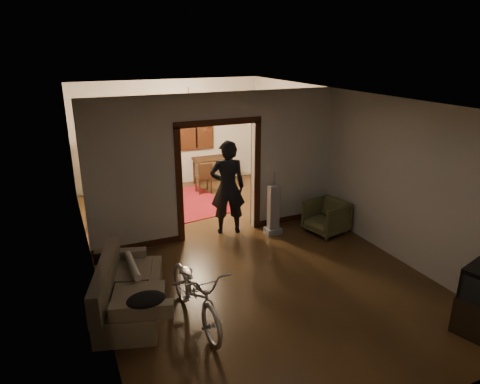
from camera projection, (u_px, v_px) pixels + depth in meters
floor at (234, 247)px, 8.07m from camera, size 5.00×8.50×0.01m
ceiling at (233, 97)px, 7.16m from camera, size 5.00×8.50×0.01m
wall_back at (170, 134)px, 11.29m from camera, size 5.00×0.02×2.80m
wall_left at (86, 195)px, 6.66m from camera, size 0.02×8.50×2.80m
wall_right at (348, 162)px, 8.58m from camera, size 0.02×8.50×2.80m
partition_wall at (218, 166)px, 8.27m from camera, size 5.00×0.14×2.80m
door_casing at (218, 181)px, 8.36m from camera, size 1.74×0.20×2.32m
far_window at (196, 126)px, 11.48m from camera, size 0.98×0.06×1.28m
chandelier at (189, 105)px, 9.47m from camera, size 0.24×0.24×0.24m
light_switch at (268, 168)px, 8.65m from camera, size 0.08×0.01×0.12m
sofa at (130, 284)px, 6.07m from camera, size 1.27×1.92×0.81m
rolled_paper at (133, 265)px, 6.33m from camera, size 0.10×0.81×0.10m
jacket at (146, 299)px, 5.21m from camera, size 0.48×0.36×0.14m
bicycle at (196, 292)px, 5.78m from camera, size 0.70×1.77×0.91m
armchair at (326, 217)px, 8.62m from camera, size 0.87×0.85×0.67m
vacuum at (273, 210)px, 8.49m from camera, size 0.36×0.31×1.03m
person at (228, 188)px, 8.44m from camera, size 0.79×0.62×1.90m
oriental_rug at (186, 203)px, 10.30m from camera, size 2.02×2.46×0.02m
locker at (132, 163)px, 10.62m from camera, size 0.92×0.65×1.67m
globe at (128, 119)px, 10.26m from camera, size 0.29×0.29×0.29m
desk at (212, 171)px, 11.62m from camera, size 1.02×0.60×0.74m
desk_chair at (203, 178)px, 10.91m from camera, size 0.45×0.45×0.82m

